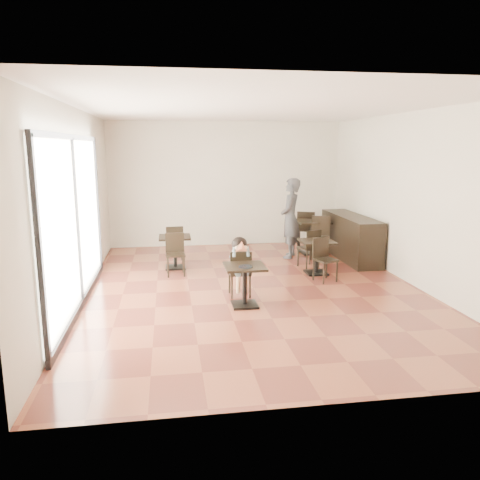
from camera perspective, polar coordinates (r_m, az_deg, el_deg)
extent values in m
cube|color=brown|center=(8.64, 1.65, -5.90)|extent=(6.00, 8.00, 0.01)
cube|color=white|center=(8.28, 1.77, 15.77)|extent=(6.00, 8.00, 0.01)
cube|color=beige|center=(12.24, -1.70, 6.83)|extent=(6.00, 0.01, 3.20)
cube|color=beige|center=(4.48, 11.00, -1.22)|extent=(6.00, 0.01, 3.20)
cube|color=beige|center=(8.31, -19.15, 4.08)|extent=(0.01, 8.00, 3.20)
cube|color=beige|center=(9.33, 20.21, 4.73)|extent=(0.01, 8.00, 3.20)
cube|color=white|center=(7.84, -19.48, 2.18)|extent=(0.04, 4.50, 2.60)
cylinder|color=black|center=(7.43, 0.71, -3.26)|extent=(0.23, 0.23, 0.01)
imported|color=#3A3B3F|center=(10.92, 6.16, 2.66)|extent=(0.66, 0.79, 1.85)
cube|color=black|center=(11.12, 13.31, 0.35)|extent=(0.60, 2.40, 1.00)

